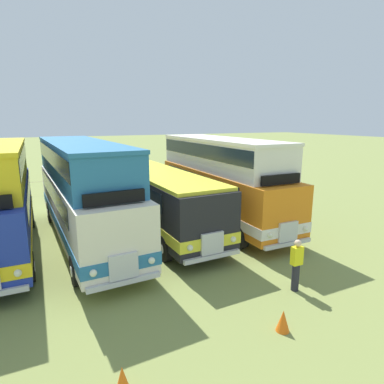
{
  "coord_description": "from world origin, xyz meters",
  "views": [
    {
      "loc": [
        0.04,
        -14.97,
        5.43
      ],
      "look_at": [
        7.11,
        0.01,
        1.75
      ],
      "focal_mm": 30.55,
      "sensor_mm": 36.0,
      "label": 1
    }
  ],
  "objects_px": {
    "bus_sixth_in_row": "(221,177)",
    "marshal_person": "(296,265)",
    "cone_mid_row": "(123,381)",
    "bus_fifth_in_row": "(158,196)",
    "bus_fourth_in_row": "(83,187)",
    "cone_near_end": "(283,321)"
  },
  "relations": [
    {
      "from": "cone_mid_row",
      "to": "bus_sixth_in_row",
      "type": "bearing_deg",
      "value": 50.49
    },
    {
      "from": "bus_sixth_in_row",
      "to": "marshal_person",
      "type": "height_order",
      "value": "bus_sixth_in_row"
    },
    {
      "from": "cone_mid_row",
      "to": "marshal_person",
      "type": "xyz_separation_m",
      "value": [
        6.05,
        1.75,
        0.55
      ]
    },
    {
      "from": "cone_mid_row",
      "to": "marshal_person",
      "type": "distance_m",
      "value": 6.32
    },
    {
      "from": "bus_fifth_in_row",
      "to": "cone_near_end",
      "type": "distance_m",
      "value": 9.18
    },
    {
      "from": "bus_fourth_in_row",
      "to": "bus_fifth_in_row",
      "type": "relative_size",
      "value": 1.1
    },
    {
      "from": "bus_fourth_in_row",
      "to": "marshal_person",
      "type": "bearing_deg",
      "value": -54.5
    },
    {
      "from": "bus_fourth_in_row",
      "to": "bus_fifth_in_row",
      "type": "height_order",
      "value": "bus_fourth_in_row"
    },
    {
      "from": "bus_fourth_in_row",
      "to": "cone_mid_row",
      "type": "relative_size",
      "value": 17.51
    },
    {
      "from": "cone_mid_row",
      "to": "marshal_person",
      "type": "bearing_deg",
      "value": 16.1
    },
    {
      "from": "bus_fifth_in_row",
      "to": "cone_mid_row",
      "type": "xyz_separation_m",
      "value": [
        -4.05,
        -9.32,
        -1.42
      ]
    },
    {
      "from": "bus_fourth_in_row",
      "to": "marshal_person",
      "type": "xyz_separation_m",
      "value": [
        5.47,
        -7.67,
        -1.59
      ]
    },
    {
      "from": "marshal_person",
      "to": "cone_mid_row",
      "type": "bearing_deg",
      "value": -163.9
    },
    {
      "from": "bus_fourth_in_row",
      "to": "cone_mid_row",
      "type": "xyz_separation_m",
      "value": [
        -0.58,
        -9.41,
        -2.14
      ]
    },
    {
      "from": "cone_mid_row",
      "to": "marshal_person",
      "type": "relative_size",
      "value": 0.39
    },
    {
      "from": "bus_fifth_in_row",
      "to": "bus_sixth_in_row",
      "type": "xyz_separation_m",
      "value": [
        3.47,
        -0.2,
        0.72
      ]
    },
    {
      "from": "bus_fourth_in_row",
      "to": "bus_sixth_in_row",
      "type": "xyz_separation_m",
      "value": [
        6.94,
        -0.29,
        -0.01
      ]
    },
    {
      "from": "bus_sixth_in_row",
      "to": "marshal_person",
      "type": "xyz_separation_m",
      "value": [
        -1.47,
        -7.37,
        -1.58
      ]
    },
    {
      "from": "bus_fifth_in_row",
      "to": "cone_near_end",
      "type": "relative_size",
      "value": 18.03
    },
    {
      "from": "cone_mid_row",
      "to": "cone_near_end",
      "type": "bearing_deg",
      "value": 3.43
    },
    {
      "from": "cone_mid_row",
      "to": "bus_fifth_in_row",
      "type": "bearing_deg",
      "value": 66.5
    },
    {
      "from": "cone_near_end",
      "to": "marshal_person",
      "type": "bearing_deg",
      "value": 40.14
    }
  ]
}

